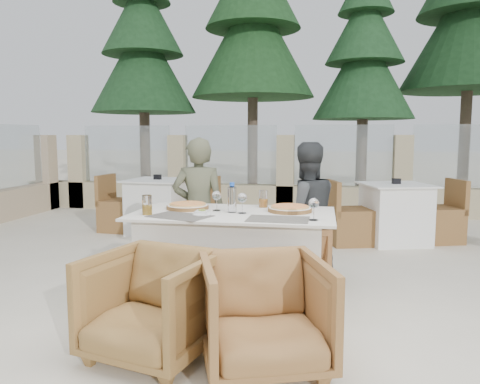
% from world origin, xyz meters
% --- Properties ---
extents(ground, '(80.00, 80.00, 0.00)m').
position_xyz_m(ground, '(0.00, 0.00, 0.00)').
color(ground, silver).
rests_on(ground, ground).
extents(sand_patch, '(30.00, 16.00, 0.01)m').
position_xyz_m(sand_patch, '(0.00, 14.00, 0.01)').
color(sand_patch, '#F1E4C5').
rests_on(sand_patch, ground).
extents(perimeter_wall_far, '(10.00, 0.34, 1.60)m').
position_xyz_m(perimeter_wall_far, '(0.00, 4.80, 0.80)').
color(perimeter_wall_far, tan).
rests_on(perimeter_wall_far, ground).
extents(pine_far_left, '(2.42, 2.42, 5.50)m').
position_xyz_m(pine_far_left, '(-3.50, 7.00, 2.75)').
color(pine_far_left, '#1D4521').
rests_on(pine_far_left, ground).
extents(pine_mid_left, '(2.86, 2.86, 6.50)m').
position_xyz_m(pine_mid_left, '(-1.00, 7.50, 3.25)').
color(pine_mid_left, '#1F4921').
rests_on(pine_mid_left, ground).
extents(pine_centre, '(2.20, 2.20, 5.00)m').
position_xyz_m(pine_centre, '(1.50, 7.20, 2.50)').
color(pine_centre, '#204A25').
rests_on(pine_centre, ground).
extents(pine_mid_right, '(2.99, 2.99, 6.80)m').
position_xyz_m(pine_mid_right, '(3.80, 7.80, 3.40)').
color(pine_mid_right, '#193C1C').
rests_on(pine_mid_right, ground).
extents(dining_table, '(1.60, 0.90, 0.77)m').
position_xyz_m(dining_table, '(-0.04, 0.08, 0.39)').
color(dining_table, silver).
rests_on(dining_table, ground).
extents(placemat_near_left, '(0.52, 0.43, 0.00)m').
position_xyz_m(placemat_near_left, '(-0.41, -0.17, 0.77)').
color(placemat_near_left, '#59544C').
rests_on(placemat_near_left, dining_table).
extents(placemat_near_right, '(0.46, 0.31, 0.00)m').
position_xyz_m(placemat_near_right, '(0.34, -0.17, 0.77)').
color(placemat_near_right, '#625D54').
rests_on(placemat_near_right, dining_table).
extents(pizza_left, '(0.36, 0.36, 0.05)m').
position_xyz_m(pizza_left, '(-0.45, 0.20, 0.79)').
color(pizza_left, '#DE571E').
rests_on(pizza_left, dining_table).
extents(pizza_right, '(0.39, 0.39, 0.05)m').
position_xyz_m(pizza_right, '(0.40, 0.20, 0.79)').
color(pizza_right, '#E24C1E').
rests_on(pizza_right, dining_table).
extents(water_bottle, '(0.08, 0.08, 0.24)m').
position_xyz_m(water_bottle, '(-0.05, 0.09, 0.89)').
color(water_bottle, '#BFDCFB').
rests_on(water_bottle, dining_table).
extents(wine_glass_centre, '(0.10, 0.10, 0.18)m').
position_xyz_m(wine_glass_centre, '(-0.19, 0.14, 0.86)').
color(wine_glass_centre, white).
rests_on(wine_glass_centre, dining_table).
extents(wine_glass_near, '(0.09, 0.09, 0.18)m').
position_xyz_m(wine_glass_near, '(0.04, 0.04, 0.86)').
color(wine_glass_near, white).
rests_on(wine_glass_near, dining_table).
extents(wine_glass_corner, '(0.10, 0.10, 0.18)m').
position_xyz_m(wine_glass_corner, '(0.60, -0.17, 0.86)').
color(wine_glass_corner, white).
rests_on(wine_glass_corner, dining_table).
extents(beer_glass_left, '(0.10, 0.10, 0.15)m').
position_xyz_m(beer_glass_left, '(-0.68, -0.14, 0.85)').
color(beer_glass_left, gold).
rests_on(beer_glass_left, dining_table).
extents(beer_glass_right, '(0.10, 0.10, 0.15)m').
position_xyz_m(beer_glass_right, '(0.16, 0.40, 0.84)').
color(beer_glass_right, orange).
rests_on(beer_glass_right, dining_table).
extents(olive_dish, '(0.14, 0.14, 0.04)m').
position_xyz_m(olive_dish, '(-0.26, -0.07, 0.79)').
color(olive_dish, white).
rests_on(olive_dish, dining_table).
extents(armchair_far_left, '(0.66, 0.67, 0.55)m').
position_xyz_m(armchair_far_left, '(-0.32, 0.64, 0.27)').
color(armchair_far_left, '#9B6438').
rests_on(armchair_far_left, ground).
extents(armchair_far_right, '(0.84, 0.85, 0.60)m').
position_xyz_m(armchair_far_right, '(0.33, 0.64, 0.30)').
color(armchair_far_right, brown).
rests_on(armchair_far_right, ground).
extents(armchair_near_left, '(0.87, 0.89, 0.67)m').
position_xyz_m(armchair_near_left, '(-0.37, -0.88, 0.33)').
color(armchair_near_left, olive).
rests_on(armchair_near_left, ground).
extents(armchair_near_right, '(0.92, 0.93, 0.67)m').
position_xyz_m(armchair_near_right, '(0.33, -0.91, 0.34)').
color(armchair_near_right, olive).
rests_on(armchair_near_right, ground).
extents(diner_left, '(0.55, 0.41, 1.37)m').
position_xyz_m(diner_left, '(-0.48, 0.66, 0.68)').
color(diner_left, '#51533C').
rests_on(diner_left, ground).
extents(diner_right, '(0.79, 0.71, 1.33)m').
position_xyz_m(diner_right, '(0.51, 0.71, 0.66)').
color(diner_right, '#353739').
rests_on(diner_right, ground).
extents(bg_table_a, '(1.71, 0.96, 0.77)m').
position_xyz_m(bg_table_a, '(-1.64, 2.72, 0.39)').
color(bg_table_a, white).
rests_on(bg_table_a, ground).
extents(bg_table_b, '(1.80, 1.24, 0.77)m').
position_xyz_m(bg_table_b, '(1.59, 2.66, 0.39)').
color(bg_table_b, white).
rests_on(bg_table_b, ground).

